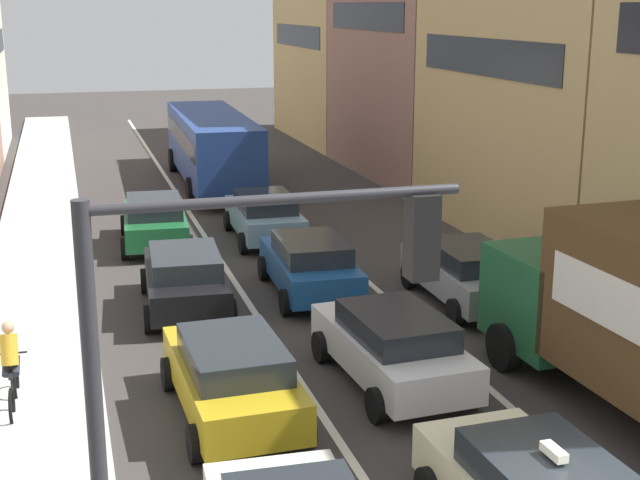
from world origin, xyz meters
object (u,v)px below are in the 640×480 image
object	(u,v)px
sedan_left_lane_third	(185,278)
sedan_left_lane_fourth	(155,220)
wagon_left_lane_second	(232,375)
cyclist_on_sidewalk	(11,369)
hatchback_centre_lane_third	(310,264)
sedan_centre_lane_second	(393,345)
bus_mid_queue_primary	(212,143)
coupe_centre_lane_fourth	(265,215)
traffic_light_pole	(230,367)
sedan_right_lane_behind_truck	(467,272)

from	to	relation	value
sedan_left_lane_third	sedan_left_lane_fourth	distance (m)	6.19
wagon_left_lane_second	cyclist_on_sidewalk	bearing A→B (deg)	70.01
sedan_left_lane_third	sedan_left_lane_fourth	bearing A→B (deg)	4.42
cyclist_on_sidewalk	hatchback_centre_lane_third	bearing A→B (deg)	-51.95
sedan_centre_lane_second	bus_mid_queue_primary	size ratio (longest dim) A/B	0.42
sedan_left_lane_fourth	coupe_centre_lane_fourth	bearing A→B (deg)	-90.97
bus_mid_queue_primary	cyclist_on_sidewalk	bearing A→B (deg)	162.22
traffic_light_pole	cyclist_on_sidewalk	size ratio (longest dim) A/B	3.18
traffic_light_pole	sedan_left_lane_third	bearing A→B (deg)	84.54
traffic_light_pole	cyclist_on_sidewalk	xyz separation A→B (m)	(-2.52, 7.96, -2.97)
sedan_right_lane_behind_truck	cyclist_on_sidewalk	size ratio (longest dim) A/B	2.50
hatchback_centre_lane_third	cyclist_on_sidewalk	xyz separation A→B (m)	(-6.92, -5.08, 0.05)
hatchback_centre_lane_third	sedan_left_lane_fourth	world-z (taller)	same
hatchback_centre_lane_third	bus_mid_queue_primary	xyz separation A→B (m)	(-0.04, 14.53, 0.96)
sedan_centre_lane_second	coupe_centre_lane_fourth	xyz separation A→B (m)	(0.04, 11.37, 0.00)
sedan_left_lane_third	traffic_light_pole	bearing A→B (deg)	178.28
sedan_left_lane_fourth	cyclist_on_sidewalk	distance (m)	11.57
sedan_centre_lane_second	wagon_left_lane_second	size ratio (longest dim) A/B	1.01
cyclist_on_sidewalk	traffic_light_pole	bearing A→B (deg)	-160.70
sedan_centre_lane_second	wagon_left_lane_second	world-z (taller)	same
sedan_right_lane_behind_truck	bus_mid_queue_primary	bearing A→B (deg)	12.91
hatchback_centre_lane_third	coupe_centre_lane_fourth	size ratio (longest dim) A/B	1.00
sedan_centre_lane_second	sedan_right_lane_behind_truck	distance (m)	5.31
wagon_left_lane_second	sedan_left_lane_third	xyz separation A→B (m)	(-0.00, 6.02, 0.00)
sedan_right_lane_behind_truck	sedan_centre_lane_second	bearing A→B (deg)	140.16
cyclist_on_sidewalk	sedan_right_lane_behind_truck	bearing A→B (deg)	-70.37
wagon_left_lane_second	sedan_left_lane_third	size ratio (longest dim) A/B	0.99
wagon_left_lane_second	sedan_left_lane_fourth	size ratio (longest dim) A/B	0.99
sedan_left_lane_fourth	bus_mid_queue_primary	size ratio (longest dim) A/B	0.42
sedan_left_lane_fourth	sedan_right_lane_behind_truck	distance (m)	10.17
sedan_centre_lane_second	sedan_left_lane_third	xyz separation A→B (m)	(-3.23, 5.46, 0.00)
sedan_centre_lane_second	wagon_left_lane_second	xyz separation A→B (m)	(-3.23, -0.56, 0.00)
coupe_centre_lane_fourth	sedan_right_lane_behind_truck	xyz separation A→B (m)	(3.41, -7.33, 0.00)
coupe_centre_lane_fourth	sedan_right_lane_behind_truck	size ratio (longest dim) A/B	1.01
sedan_left_lane_fourth	sedan_right_lane_behind_truck	size ratio (longest dim) A/B	1.02
sedan_left_lane_third	sedan_right_lane_behind_truck	xyz separation A→B (m)	(6.68, -1.42, 0.00)
hatchback_centre_lane_third	sedan_left_lane_fourth	size ratio (longest dim) A/B	0.99
sedan_centre_lane_second	hatchback_centre_lane_third	distance (m)	5.76
sedan_centre_lane_second	sedan_left_lane_fourth	size ratio (longest dim) A/B	1.00
sedan_right_lane_behind_truck	bus_mid_queue_primary	world-z (taller)	bus_mid_queue_primary
traffic_light_pole	sedan_left_lane_fourth	size ratio (longest dim) A/B	1.25
sedan_centre_lane_second	sedan_left_lane_fourth	distance (m)	12.11
hatchback_centre_lane_third	sedan_left_lane_third	size ratio (longest dim) A/B	0.99
sedan_left_lane_third	cyclist_on_sidewalk	world-z (taller)	cyclist_on_sidewalk
wagon_left_lane_second	sedan_right_lane_behind_truck	size ratio (longest dim) A/B	1.01
wagon_left_lane_second	sedan_left_lane_fourth	xyz separation A→B (m)	(-0.07, 12.21, 0.00)
sedan_centre_lane_second	hatchback_centre_lane_third	xyz separation A→B (m)	(-0.05, 5.76, 0.00)
hatchback_centre_lane_third	traffic_light_pole	bearing A→B (deg)	163.67
coupe_centre_lane_fourth	cyclist_on_sidewalk	distance (m)	12.78
sedan_left_lane_third	bus_mid_queue_primary	distance (m)	15.19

